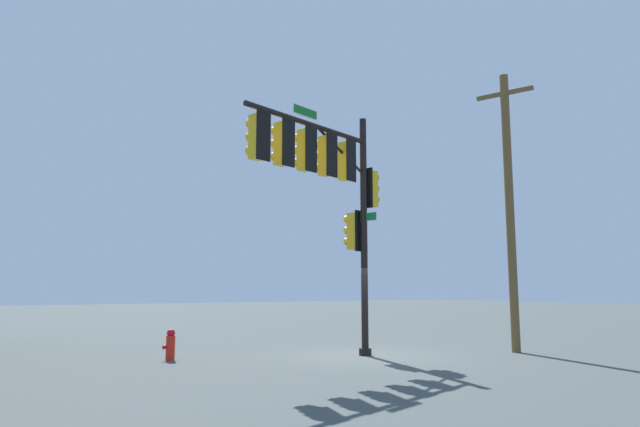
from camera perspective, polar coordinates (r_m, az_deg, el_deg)
The scene contains 4 objects.
ground_plane at distance 16.53m, azimuth 4.67°, elevation -14.31°, with size 120.00×120.00×0.00m, color #414948.
signal_pole_assembly at distance 15.57m, azimuth 0.99°, elevation 3.49°, with size 5.21×2.25×7.02m.
utility_pole at distance 18.34m, azimuth 18.87°, elevation 0.88°, with size 0.79×1.71×8.73m.
fire_hydrant at distance 15.83m, azimuth -15.10°, elevation -12.87°, with size 0.33×0.24×0.83m.
Camera 1 is at (9.68, 13.27, 1.91)m, focal length 31.20 mm.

